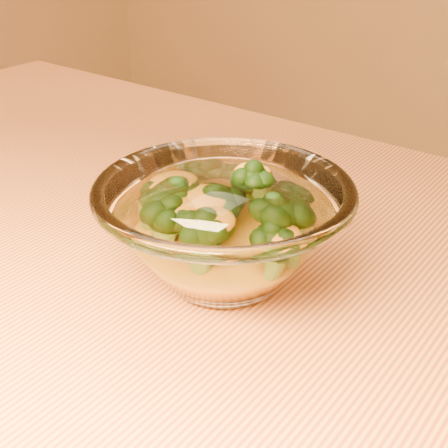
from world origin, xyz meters
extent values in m
cube|color=#DB8941|center=(0.00, 0.00, 0.73)|extent=(1.20, 0.80, 0.04)
cylinder|color=brown|center=(-0.54, 0.34, 0.35)|extent=(0.06, 0.06, 0.71)
ellipsoid|color=white|center=(0.09, 0.04, 0.76)|extent=(0.09, 0.09, 0.02)
torus|color=white|center=(0.09, 0.04, 0.83)|extent=(0.20, 0.20, 0.01)
ellipsoid|color=orange|center=(0.09, 0.04, 0.78)|extent=(0.10, 0.10, 0.03)
camera|label=1|loc=(0.35, -0.30, 1.03)|focal=50.00mm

